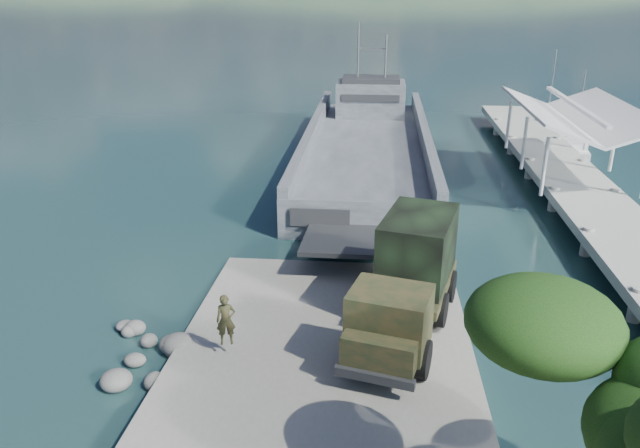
{
  "coord_description": "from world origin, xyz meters",
  "views": [
    {
      "loc": [
        1.49,
        -17.5,
        12.08
      ],
      "look_at": [
        -0.65,
        6.0,
        2.71
      ],
      "focal_mm": 35.0,
      "sensor_mm": 36.0,
      "label": 1
    }
  ],
  "objects": [
    {
      "name": "boat_ramp",
      "position": [
        0.0,
        -1.0,
        0.25
      ],
      "size": [
        10.0,
        18.0,
        0.5
      ],
      "primitive_type": "cube",
      "color": "gray",
      "rests_on": "ground"
    },
    {
      "name": "sailboat_far",
      "position": [
        16.01,
        36.41,
        0.36
      ],
      "size": [
        2.03,
        5.67,
        6.77
      ],
      "rotation": [
        0.0,
        0.0,
        0.08
      ],
      "color": "white",
      "rests_on": "ground"
    },
    {
      "name": "landing_craft",
      "position": [
        0.97,
        24.08,
        0.78
      ],
      "size": [
        8.24,
        32.17,
        9.54
      ],
      "rotation": [
        0.0,
        0.0,
        -0.0
      ],
      "color": "#41464C",
      "rests_on": "ground"
    },
    {
      "name": "soldier",
      "position": [
        -3.14,
        -0.26,
        1.37
      ],
      "size": [
        0.71,
        0.56,
        1.73
      ],
      "primitive_type": "imported",
      "rotation": [
        0.0,
        0.0,
        0.24
      ],
      "color": "black",
      "rests_on": "boat_ramp"
    },
    {
      "name": "sailboat_near",
      "position": [
        15.98,
        28.3,
        0.33
      ],
      "size": [
        2.16,
        5.27,
        6.23
      ],
      "rotation": [
        0.0,
        0.0,
        -0.14
      ],
      "color": "white",
      "rests_on": "ground"
    },
    {
      "name": "pier",
      "position": [
        13.0,
        18.77,
        1.6
      ],
      "size": [
        6.4,
        44.0,
        6.1
      ],
      "color": "#AEAFA4",
      "rests_on": "ground"
    },
    {
      "name": "shoreline_rocks",
      "position": [
        -6.2,
        0.5,
        0.0
      ],
      "size": [
        3.2,
        5.6,
        0.9
      ],
      "primitive_type": null,
      "color": "#565653",
      "rests_on": "ground"
    },
    {
      "name": "military_truck",
      "position": [
        2.79,
        2.04,
        2.34
      ],
      "size": [
        4.34,
        8.32,
        3.7
      ],
      "rotation": [
        0.0,
        0.0,
        -0.26
      ],
      "color": "black",
      "rests_on": "boat_ramp"
    },
    {
      "name": "ground",
      "position": [
        0.0,
        0.0,
        0.0
      ],
      "size": [
        1400.0,
        1400.0,
        0.0
      ],
      "primitive_type": "plane",
      "color": "#1B3F42",
      "rests_on": "ground"
    }
  ]
}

